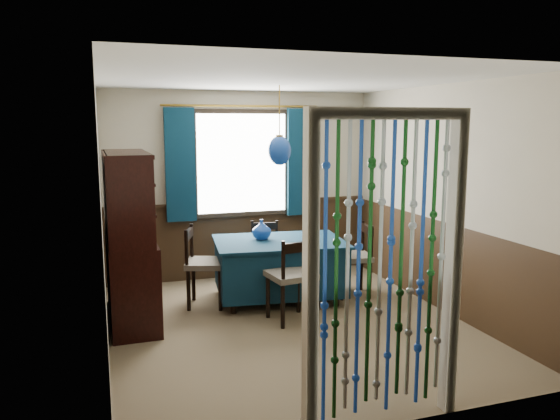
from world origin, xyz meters
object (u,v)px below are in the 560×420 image
object	(u,v)px
sideboard	(130,263)
pendant_lamp	(279,150)
dining_table	(279,265)
vase_table	(262,230)
vase_sideboard	(133,223)
bowl_shelf	(135,209)
chair_near	(292,276)
chair_right	(355,257)
chair_left	(203,264)
chair_far	(265,251)

from	to	relation	value
sideboard	pendant_lamp	bearing A→B (deg)	3.60
pendant_lamp	sideboard	bearing A→B (deg)	-175.50
dining_table	vase_table	bearing A→B (deg)	149.73
sideboard	pendant_lamp	world-z (taller)	pendant_lamp
dining_table	vase_sideboard	distance (m)	1.75
vase_table	bowl_shelf	size ratio (longest dim) A/B	0.98
dining_table	chair_near	bearing A→B (deg)	-90.48
chair_right	bowl_shelf	distance (m)	2.71
vase_sideboard	chair_right	bearing A→B (deg)	-6.42
vase_sideboard	bowl_shelf	bearing A→B (deg)	-90.00
chair_left	bowl_shelf	size ratio (longest dim) A/B	4.16
pendant_lamp	vase_sideboard	world-z (taller)	pendant_lamp
sideboard	vase_table	size ratio (longest dim) A/B	8.25
chair_far	vase_sideboard	world-z (taller)	vase_sideboard
vase_table	bowl_shelf	bearing A→B (deg)	-157.20
chair_far	vase_table	world-z (taller)	vase_table
chair_right	vase_sideboard	distance (m)	2.64
pendant_lamp	chair_far	bearing A→B (deg)	87.59
dining_table	sideboard	size ratio (longest dim) A/B	0.90
vase_table	vase_sideboard	distance (m)	1.48
dining_table	chair_near	world-z (taller)	chair_near
chair_far	sideboard	xyz separation A→B (m)	(-1.73, -0.83, 0.18)
chair_right	vase_sideboard	size ratio (longest dim) A/B	4.54
chair_right	sideboard	size ratio (longest dim) A/B	0.50
sideboard	vase_sideboard	xyz separation A→B (m)	(0.06, 0.32, 0.38)
chair_far	chair_right	distance (m)	1.21
bowl_shelf	pendant_lamp	bearing A→B (deg)	16.32
chair_right	bowl_shelf	xyz separation A→B (m)	(-2.57, -0.38, 0.78)
chair_far	vase_table	distance (m)	0.72
bowl_shelf	chair_near	bearing A→B (deg)	-8.51
dining_table	vase_table	distance (m)	0.47
chair_left	pendant_lamp	size ratio (longest dim) A/B	1.03
sideboard	chair_far	bearing A→B (deg)	24.80
chair_right	pendant_lamp	distance (m)	1.60
dining_table	vase_sideboard	xyz separation A→B (m)	(-1.64, 0.18, 0.57)
bowl_shelf	sideboard	bearing A→B (deg)	99.82
chair_near	vase_sideboard	xyz separation A→B (m)	(-1.55, 0.90, 0.50)
sideboard	chair_left	bearing A→B (deg)	14.37
vase_table	sideboard	bearing A→B (deg)	-170.01
dining_table	bowl_shelf	distance (m)	1.90
chair_near	vase_table	bearing A→B (deg)	87.60
pendant_lamp	vase_table	size ratio (longest dim) A/B	4.14
chair_near	chair_left	world-z (taller)	chair_left
dining_table	vase_table	xyz separation A→B (m)	(-0.18, 0.13, 0.41)
chair_right	pendant_lamp	size ratio (longest dim) A/B	0.99
pendant_lamp	vase_table	xyz separation A→B (m)	(-0.18, 0.13, -0.94)
pendant_lamp	chair_left	bearing A→B (deg)	174.27
dining_table	chair_right	world-z (taller)	chair_right
bowl_shelf	vase_sideboard	xyz separation A→B (m)	(0.00, 0.67, -0.26)
chair_right	sideboard	bearing A→B (deg)	100.86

